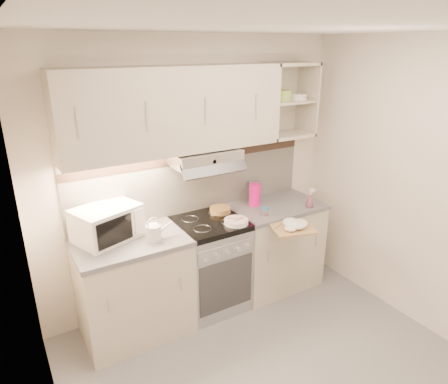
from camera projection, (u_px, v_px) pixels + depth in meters
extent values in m
plane|color=gray|center=(281.00, 378.00, 3.06)|extent=(3.00, 3.00, 0.00)
cube|color=silver|center=(194.00, 175.00, 3.75)|extent=(3.00, 0.04, 2.50)
cube|color=silver|center=(46.00, 302.00, 1.90)|extent=(0.04, 2.80, 2.50)
cube|color=silver|center=(429.00, 191.00, 3.35)|extent=(0.04, 2.80, 2.50)
cube|color=white|center=(303.00, 26.00, 2.19)|extent=(3.00, 2.80, 0.04)
cube|color=silver|center=(194.00, 179.00, 3.75)|extent=(2.40, 0.02, 0.64)
cube|color=#35241C|center=(194.00, 158.00, 3.68)|extent=(2.40, 0.01, 0.08)
cube|color=beige|center=(174.00, 110.00, 3.27)|extent=(1.90, 0.34, 0.70)
cube|color=beige|center=(288.00, 100.00, 3.85)|extent=(0.50, 0.34, 0.70)
cylinder|color=#8AB646|center=(282.00, 96.00, 3.79)|extent=(0.19, 0.19, 0.10)
cylinder|color=white|center=(298.00, 97.00, 3.90)|extent=(0.18, 0.18, 0.06)
cube|color=#B7B7BC|center=(203.00, 156.00, 3.51)|extent=(0.60, 0.40, 0.12)
cube|color=beige|center=(134.00, 289.00, 3.43)|extent=(0.90, 0.60, 0.86)
cube|color=slate|center=(130.00, 242.00, 3.28)|extent=(0.92, 0.62, 0.04)
cube|color=beige|center=(273.00, 246.00, 4.15)|extent=(0.90, 0.60, 0.86)
cube|color=slate|center=(275.00, 206.00, 4.00)|extent=(0.92, 0.62, 0.04)
cube|color=#B7B7BC|center=(210.00, 266.00, 3.79)|extent=(0.60, 0.58, 0.85)
cube|color=black|center=(210.00, 223.00, 3.64)|extent=(0.60, 0.60, 0.05)
cube|color=white|center=(107.00, 223.00, 3.25)|extent=(0.59, 0.51, 0.28)
cube|color=black|center=(113.00, 231.00, 3.10)|extent=(0.31, 0.12, 0.21)
cylinder|color=silver|center=(154.00, 233.00, 3.24)|extent=(0.12, 0.12, 0.13)
cone|color=silver|center=(164.00, 228.00, 3.28)|extent=(0.17, 0.05, 0.10)
torus|color=silver|center=(153.00, 223.00, 3.21)|extent=(0.11, 0.02, 0.11)
cylinder|color=white|center=(236.00, 223.00, 3.57)|extent=(0.22, 0.22, 0.01)
cylinder|color=white|center=(236.00, 222.00, 3.56)|extent=(0.22, 0.22, 0.01)
cylinder|color=white|center=(236.00, 220.00, 3.56)|extent=(0.22, 0.22, 0.01)
cube|color=silver|center=(236.00, 219.00, 3.55)|extent=(0.14, 0.05, 0.01)
cylinder|color=#AE8543|center=(220.00, 210.00, 3.80)|extent=(0.20, 0.20, 0.05)
cylinder|color=#F30D7E|center=(255.00, 195.00, 3.94)|extent=(0.11, 0.11, 0.22)
cube|color=#F30D7E|center=(260.00, 191.00, 3.96)|extent=(0.02, 0.03, 0.09)
cylinder|color=silver|center=(254.00, 192.00, 4.06)|extent=(0.10, 0.10, 0.19)
cylinder|color=#B7B7BC|center=(254.00, 183.00, 4.02)|extent=(0.11, 0.11, 0.02)
cylinder|color=silver|center=(266.00, 212.00, 3.73)|extent=(0.05, 0.05, 0.06)
cylinder|color=#226DAC|center=(266.00, 208.00, 3.71)|extent=(0.05, 0.05, 0.02)
cone|color=pink|center=(310.00, 201.00, 3.91)|extent=(0.08, 0.08, 0.13)
cube|color=#AB7C5A|center=(292.00, 228.00, 3.55)|extent=(0.43, 0.41, 0.02)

